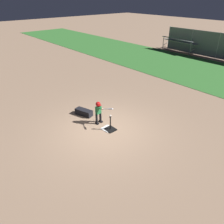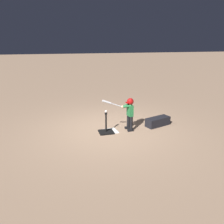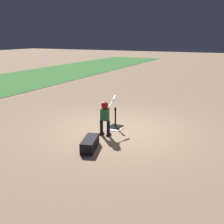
# 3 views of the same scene
# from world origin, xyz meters

# --- Properties ---
(ground_plane) EXTENTS (90.00, 90.00, 0.00)m
(ground_plane) POSITION_xyz_m (0.00, 0.00, 0.00)
(ground_plane) COLOR #93755B
(home_plate) EXTENTS (0.48, 0.48, 0.02)m
(home_plate) POSITION_xyz_m (-0.01, 0.18, 0.01)
(home_plate) COLOR white
(home_plate) RESTS_ON ground_plane
(batting_tee) EXTENTS (0.44, 0.39, 0.64)m
(batting_tee) POSITION_xyz_m (0.13, 0.23, 0.08)
(batting_tee) COLOR black
(batting_tee) RESTS_ON ground_plane
(batter_child) EXTENTS (0.99, 0.33, 1.05)m
(batter_child) POSITION_xyz_m (-0.60, 0.20, 0.65)
(batter_child) COLOR black
(batter_child) RESTS_ON ground_plane
(baseball) EXTENTS (0.07, 0.07, 0.07)m
(baseball) POSITION_xyz_m (0.13, 0.23, 0.68)
(baseball) COLOR white
(baseball) RESTS_ON batting_tee
(equipment_bag) EXTENTS (0.90, 0.55, 0.28)m
(equipment_bag) POSITION_xyz_m (-1.65, 0.11, 0.14)
(equipment_bag) COLOR black
(equipment_bag) RESTS_ON ground_plane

